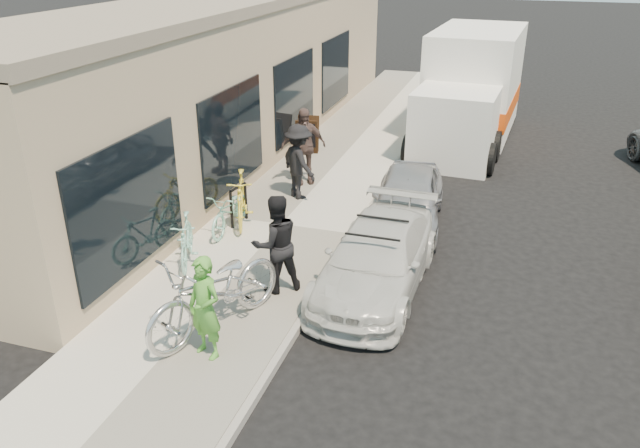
# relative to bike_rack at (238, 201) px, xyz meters

# --- Properties ---
(ground) EXTENTS (120.00, 120.00, 0.00)m
(ground) POSITION_rel_bike_rack_xyz_m (2.85, -2.78, -0.65)
(ground) COLOR black
(ground) RESTS_ON ground
(sidewalk) EXTENTS (3.00, 34.00, 0.15)m
(sidewalk) POSITION_rel_bike_rack_xyz_m (0.85, 0.22, -0.58)
(sidewalk) COLOR #B4AFA2
(sidewalk) RESTS_ON ground
(curb) EXTENTS (0.12, 34.00, 0.13)m
(curb) POSITION_rel_bike_rack_xyz_m (2.40, 0.22, -0.59)
(curb) COLOR gray
(curb) RESTS_ON ground
(storefront) EXTENTS (3.60, 20.00, 4.22)m
(storefront) POSITION_rel_bike_rack_xyz_m (-2.39, 5.21, 1.47)
(storefront) COLOR tan
(storefront) RESTS_ON ground
(bike_rack) EXTENTS (0.14, 0.59, 0.83)m
(bike_rack) POSITION_rel_bike_rack_xyz_m (0.00, 0.00, 0.00)
(bike_rack) COLOR black
(bike_rack) RESTS_ON sidewalk
(sandwich_board) EXTENTS (0.71, 0.71, 0.98)m
(sandwich_board) POSITION_rel_bike_rack_xyz_m (-0.16, 4.89, -0.00)
(sandwich_board) COLOR black
(sandwich_board) RESTS_ON sidewalk
(sedan_white) EXTENTS (1.73, 4.04, 1.20)m
(sedan_white) POSITION_rel_bike_rack_xyz_m (3.27, -1.47, -0.07)
(sedan_white) COLOR silver
(sedan_white) RESTS_ON ground
(sedan_silver) EXTENTS (1.74, 3.64, 1.20)m
(sedan_silver) POSITION_rel_bike_rack_xyz_m (3.29, 1.33, -0.05)
(sedan_silver) COLOR #9F9EA3
(sedan_silver) RESTS_ON ground
(moving_truck) EXTENTS (2.78, 6.55, 3.15)m
(moving_truck) POSITION_rel_bike_rack_xyz_m (3.86, 8.18, 0.75)
(moving_truck) COLOR white
(moving_truck) RESTS_ON ground
(tandem_bike) EXTENTS (1.79, 2.66, 1.32)m
(tandem_bike) POSITION_rel_bike_rack_xyz_m (1.32, -3.66, 0.16)
(tandem_bike) COLOR silver
(tandem_bike) RESTS_ON sidewalk
(woman_rider) EXTENTS (0.66, 0.54, 1.55)m
(woman_rider) POSITION_rel_bike_rack_xyz_m (1.45, -4.27, 0.27)
(woman_rider) COLOR #509D34
(woman_rider) RESTS_ON sidewalk
(man_standing) EXTENTS (1.05, 1.03, 1.71)m
(man_standing) POSITION_rel_bike_rack_xyz_m (1.73, -2.27, 0.35)
(man_standing) COLOR black
(man_standing) RESTS_ON sidewalk
(cruiser_bike_a) EXTENTS (0.96, 1.54, 0.90)m
(cruiser_bike_a) POSITION_rel_bike_rack_xyz_m (-0.18, -1.88, -0.05)
(cruiser_bike_a) COLOR #90D7C1
(cruiser_bike_a) RESTS_ON sidewalk
(cruiser_bike_b) EXTENTS (0.57, 1.62, 0.85)m
(cruiser_bike_b) POSITION_rel_bike_rack_xyz_m (-0.03, -0.34, -0.08)
(cruiser_bike_b) COLOR #90D7C1
(cruiser_bike_b) RESTS_ON sidewalk
(cruiser_bike_c) EXTENTS (1.10, 1.82, 1.05)m
(cruiser_bike_c) POSITION_rel_bike_rack_xyz_m (0.03, 0.08, 0.03)
(cruiser_bike_c) COLOR yellow
(cruiser_bike_c) RESTS_ON sidewalk
(bystander_a) EXTENTS (1.26, 1.18, 1.71)m
(bystander_a) POSITION_rel_bike_rack_xyz_m (0.70, 1.75, 0.35)
(bystander_a) COLOR black
(bystander_a) RESTS_ON sidewalk
(bystander_b) EXTENTS (1.16, 0.96, 1.85)m
(bystander_b) POSITION_rel_bike_rack_xyz_m (0.49, 2.67, 0.42)
(bystander_b) COLOR brown
(bystander_b) RESTS_ON sidewalk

